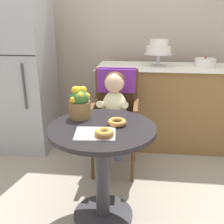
{
  "coord_description": "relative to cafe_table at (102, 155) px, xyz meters",
  "views": [
    {
      "loc": [
        0.25,
        -1.62,
        1.4
      ],
      "look_at": [
        0.05,
        0.15,
        0.77
      ],
      "focal_mm": 43.07,
      "sensor_mm": 36.0,
      "label": 1
    }
  ],
  "objects": [
    {
      "name": "seated_child",
      "position": [
        0.02,
        0.59,
        0.17
      ],
      "size": [
        0.27,
        0.32,
        0.73
      ],
      "color": "beige",
      "rests_on": "ground"
    },
    {
      "name": "tiered_cake_stand",
      "position": [
        0.42,
        1.3,
        0.58
      ],
      "size": [
        0.3,
        0.3,
        0.28
      ],
      "color": "silver",
      "rests_on": "display_counter"
    },
    {
      "name": "paper_napkin",
      "position": [
        -0.02,
        -0.12,
        0.21
      ],
      "size": [
        0.26,
        0.22,
        0.0
      ],
      "primitive_type": "cube",
      "rotation": [
        0.0,
        0.0,
        0.09
      ],
      "color": "white",
      "rests_on": "cafe_table"
    },
    {
      "name": "cafe_table",
      "position": [
        0.0,
        0.0,
        0.0
      ],
      "size": [
        0.72,
        0.72,
        0.72
      ],
      "color": "black",
      "rests_on": "ground"
    },
    {
      "name": "donut_front",
      "position": [
        0.1,
        0.04,
        0.23
      ],
      "size": [
        0.13,
        0.13,
        0.04
      ],
      "color": "#936033",
      "rests_on": "cafe_table"
    },
    {
      "name": "display_counter",
      "position": [
        0.55,
        1.3,
        -0.05
      ],
      "size": [
        1.56,
        0.62,
        0.9
      ],
      "color": "olive",
      "rests_on": "ground"
    },
    {
      "name": "back_wall",
      "position": [
        0.0,
        1.85,
        0.84
      ],
      "size": [
        4.8,
        0.1,
        2.7
      ],
      "primitive_type": "cube",
      "color": "#B2A393",
      "rests_on": "ground"
    },
    {
      "name": "donut_mid",
      "position": [
        0.04,
        -0.16,
        0.24
      ],
      "size": [
        0.12,
        0.12,
        0.05
      ],
      "color": "#936033",
      "rests_on": "cafe_table"
    },
    {
      "name": "round_layer_cake",
      "position": [
        0.91,
        1.32,
        0.44
      ],
      "size": [
        0.22,
        0.22,
        0.11
      ],
      "color": "white",
      "rests_on": "display_counter"
    },
    {
      "name": "wicker_chair",
      "position": [
        0.02,
        0.75,
        0.13
      ],
      "size": [
        0.42,
        0.45,
        0.95
      ],
      "rotation": [
        0.0,
        0.0,
        -0.01
      ],
      "color": "brown",
      "rests_on": "ground"
    },
    {
      "name": "ground_plane",
      "position": [
        0.0,
        0.0,
        -0.51
      ],
      "size": [
        8.0,
        8.0,
        0.0
      ],
      "primitive_type": "plane",
      "color": "gray"
    },
    {
      "name": "flower_vase",
      "position": [
        -0.18,
        0.15,
        0.32
      ],
      "size": [
        0.15,
        0.15,
        0.23
      ],
      "color": "brown",
      "rests_on": "cafe_table"
    },
    {
      "name": "refrigerator",
      "position": [
        -1.05,
        1.1,
        0.34
      ],
      "size": [
        0.64,
        0.63,
        1.7
      ],
      "color": "#9EA0A5",
      "rests_on": "ground"
    }
  ]
}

